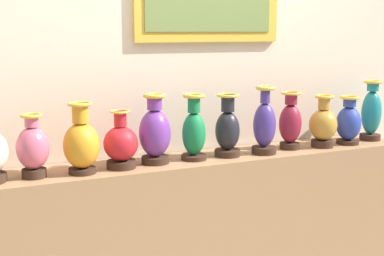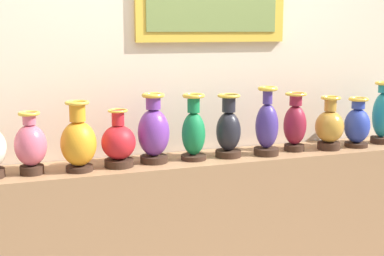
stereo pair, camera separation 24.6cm
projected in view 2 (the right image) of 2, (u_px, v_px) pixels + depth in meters
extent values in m
cube|color=#99704C|center=(192.00, 226.00, 3.15)|extent=(2.84, 0.39, 0.83)
cube|color=beige|center=(178.00, 34.00, 3.19)|extent=(5.45, 0.10, 3.06)
cylinder|color=#382319|center=(32.00, 170.00, 2.74)|extent=(0.12, 0.12, 0.04)
ellipsoid|color=#CC5972|center=(31.00, 145.00, 2.72)|extent=(0.16, 0.16, 0.21)
cylinder|color=#CC5972|center=(29.00, 119.00, 2.69)|extent=(0.07, 0.07, 0.06)
torus|color=gold|center=(29.00, 113.00, 2.69)|extent=(0.11, 0.11, 0.02)
cylinder|color=#382319|center=(80.00, 168.00, 2.80)|extent=(0.14, 0.14, 0.03)
ellipsoid|color=orange|center=(79.00, 144.00, 2.78)|extent=(0.19, 0.19, 0.24)
cylinder|color=orange|center=(77.00, 112.00, 2.75)|extent=(0.08, 0.08, 0.10)
torus|color=gold|center=(77.00, 103.00, 2.74)|extent=(0.13, 0.13, 0.02)
cylinder|color=#382319|center=(119.00, 163.00, 2.89)|extent=(0.16, 0.16, 0.04)
ellipsoid|color=red|center=(119.00, 142.00, 2.87)|extent=(0.19, 0.19, 0.19)
cylinder|color=red|center=(118.00, 118.00, 2.85)|extent=(0.07, 0.07, 0.08)
torus|color=gold|center=(118.00, 111.00, 2.84)|extent=(0.11, 0.11, 0.01)
cylinder|color=#382319|center=(154.00, 159.00, 2.98)|extent=(0.15, 0.15, 0.04)
ellipsoid|color=#6B3393|center=(154.00, 133.00, 2.96)|extent=(0.18, 0.18, 0.26)
cylinder|color=#6B3393|center=(153.00, 102.00, 2.93)|extent=(0.08, 0.08, 0.08)
torus|color=gold|center=(153.00, 95.00, 2.92)|extent=(0.13, 0.13, 0.02)
cylinder|color=#382319|center=(193.00, 157.00, 3.05)|extent=(0.15, 0.15, 0.03)
ellipsoid|color=#14723D|center=(193.00, 134.00, 3.02)|extent=(0.13, 0.13, 0.25)
cylinder|color=#14723D|center=(193.00, 104.00, 2.99)|extent=(0.07, 0.07, 0.09)
torus|color=gold|center=(193.00, 96.00, 2.99)|extent=(0.13, 0.13, 0.02)
cylinder|color=#382319|center=(228.00, 153.00, 3.12)|extent=(0.15, 0.15, 0.04)
ellipsoid|color=black|center=(228.00, 131.00, 3.09)|extent=(0.14, 0.14, 0.23)
cylinder|color=black|center=(229.00, 104.00, 3.06)|extent=(0.08, 0.08, 0.09)
torus|color=gold|center=(229.00, 96.00, 3.06)|extent=(0.13, 0.13, 0.02)
cylinder|color=#382319|center=(266.00, 151.00, 3.16)|extent=(0.15, 0.15, 0.04)
ellipsoid|color=#3F2D7F|center=(267.00, 126.00, 3.14)|extent=(0.14, 0.14, 0.26)
cylinder|color=#3F2D7F|center=(268.00, 96.00, 3.10)|extent=(0.06, 0.06, 0.09)
torus|color=gold|center=(268.00, 89.00, 3.10)|extent=(0.12, 0.12, 0.02)
cylinder|color=#382319|center=(294.00, 147.00, 3.28)|extent=(0.12, 0.12, 0.04)
ellipsoid|color=maroon|center=(295.00, 125.00, 3.25)|extent=(0.14, 0.14, 0.24)
cylinder|color=maroon|center=(296.00, 100.00, 3.22)|extent=(0.08, 0.08, 0.07)
torus|color=gold|center=(296.00, 94.00, 3.22)|extent=(0.13, 0.13, 0.02)
cylinder|color=#382319|center=(329.00, 146.00, 3.31)|extent=(0.14, 0.14, 0.04)
ellipsoid|color=#B27F2D|center=(329.00, 127.00, 3.29)|extent=(0.18, 0.18, 0.20)
cylinder|color=#B27F2D|center=(331.00, 104.00, 3.27)|extent=(0.07, 0.07, 0.08)
torus|color=gold|center=(331.00, 98.00, 3.26)|extent=(0.12, 0.12, 0.02)
cylinder|color=#382319|center=(356.00, 145.00, 3.39)|extent=(0.15, 0.15, 0.03)
ellipsoid|color=#263899|center=(357.00, 126.00, 3.37)|extent=(0.16, 0.16, 0.22)
cylinder|color=#263899|center=(358.00, 104.00, 3.34)|extent=(0.08, 0.08, 0.06)
torus|color=gold|center=(359.00, 99.00, 3.34)|extent=(0.12, 0.12, 0.02)
cylinder|color=#382319|center=(381.00, 140.00, 3.50)|extent=(0.14, 0.14, 0.04)
ellipsoid|color=#19727A|center=(383.00, 115.00, 3.47)|extent=(0.13, 0.13, 0.29)
cylinder|color=#19727A|center=(384.00, 88.00, 3.44)|extent=(0.08, 0.08, 0.06)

